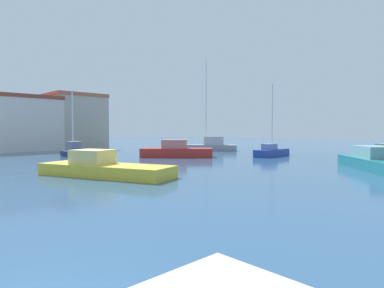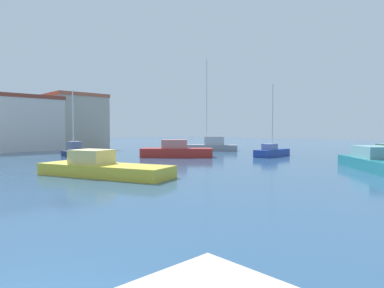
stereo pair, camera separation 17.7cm
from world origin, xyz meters
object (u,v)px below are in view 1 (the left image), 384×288
object	(u,v)px
motorboat_yellow_mid_harbor	(103,168)
motorboat_red_distant_north	(176,151)
sailboat_grey_far_left	(208,146)
motorboat_teal_inner_mooring	(381,162)
sailboat_blue_far_right	(271,151)
sailboat_navy_distant_east	(73,151)

from	to	relation	value
motorboat_yellow_mid_harbor	motorboat_red_distant_north	bearing A→B (deg)	31.01
sailboat_grey_far_left	motorboat_teal_inner_mooring	bearing A→B (deg)	-107.12
motorboat_teal_inner_mooring	motorboat_red_distant_north	size ratio (longest dim) A/B	1.22
motorboat_teal_inner_mooring	sailboat_grey_far_left	size ratio (longest dim) A/B	0.68
motorboat_yellow_mid_harbor	motorboat_red_distant_north	xyz separation A→B (m)	(12.45, 7.48, 0.13)
motorboat_teal_inner_mooring	sailboat_blue_far_right	size ratio (longest dim) A/B	1.09
sailboat_blue_far_right	motorboat_red_distant_north	distance (m)	10.20
motorboat_yellow_mid_harbor	sailboat_blue_far_right	bearing A→B (deg)	2.95
sailboat_blue_far_right	motorboat_red_distant_north	xyz separation A→B (m)	(-7.92, 6.43, 0.11)
sailboat_navy_distant_east	motorboat_teal_inner_mooring	bearing A→B (deg)	-68.00
motorboat_red_distant_north	sailboat_grey_far_left	xyz separation A→B (m)	(10.15, 5.07, 0.04)
sailboat_navy_distant_east	motorboat_red_distant_north	world-z (taller)	sailboat_navy_distant_east
motorboat_teal_inner_mooring	sailboat_blue_far_right	bearing A→B (deg)	67.36
motorboat_teal_inner_mooring	sailboat_navy_distant_east	bearing A→B (deg)	112.00
motorboat_yellow_mid_harbor	motorboat_red_distant_north	size ratio (longest dim) A/B	1.31
motorboat_yellow_mid_harbor	sailboat_blue_far_right	distance (m)	20.39
motorboat_yellow_mid_harbor	motorboat_teal_inner_mooring	size ratio (longest dim) A/B	1.07
sailboat_blue_far_right	sailboat_grey_far_left	distance (m)	11.72
motorboat_yellow_mid_harbor	sailboat_blue_far_right	world-z (taller)	sailboat_blue_far_right
sailboat_blue_far_right	motorboat_yellow_mid_harbor	bearing A→B (deg)	-177.05
motorboat_teal_inner_mooring	motorboat_red_distant_north	distance (m)	18.63
sailboat_blue_far_right	motorboat_teal_inner_mooring	bearing A→B (deg)	-112.64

